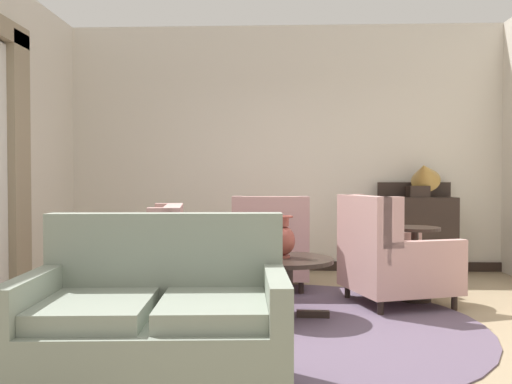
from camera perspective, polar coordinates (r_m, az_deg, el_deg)
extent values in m
plane|color=#9E896B|center=(4.08, 3.85, -15.55)|extent=(8.08, 8.08, 0.00)
cube|color=silver|center=(6.79, 3.16, 4.82)|extent=(5.82, 0.08, 3.19)
cube|color=black|center=(6.82, 3.15, -8.12)|extent=(5.66, 0.03, 0.12)
cylinder|color=#5B4C60|center=(4.36, 3.73, -14.33)|extent=(3.14, 3.14, 0.01)
cube|color=gray|center=(5.74, -24.73, 2.74)|extent=(0.10, 0.32, 2.66)
cylinder|color=black|center=(4.45, 3.47, -7.50)|extent=(0.79, 0.79, 0.04)
cylinder|color=black|center=(4.49, 3.46, -10.46)|extent=(0.10, 0.10, 0.43)
cube|color=black|center=(4.55, 6.31, -13.30)|extent=(0.28, 0.07, 0.07)
cube|color=black|center=(4.73, 1.95, -12.73)|extent=(0.20, 0.27, 0.07)
cube|color=black|center=(4.35, 2.26, -13.97)|extent=(0.17, 0.28, 0.07)
cylinder|color=brown|center=(4.46, 3.07, -7.10)|extent=(0.11, 0.11, 0.02)
ellipsoid|color=brown|center=(4.44, 3.07, -5.38)|extent=(0.20, 0.20, 0.25)
cylinder|color=brown|center=(4.43, 3.07, -3.27)|extent=(0.09, 0.09, 0.08)
torus|color=brown|center=(4.42, 3.07, -2.73)|extent=(0.16, 0.16, 0.02)
cube|color=gray|center=(2.92, -10.97, -16.36)|extent=(1.44, 0.91, 0.32)
cube|color=gray|center=(3.16, -9.96, -7.11)|extent=(1.40, 0.23, 0.53)
cube|color=gray|center=(2.89, -17.27, -12.28)|extent=(0.60, 0.66, 0.10)
cube|color=gray|center=(2.79, -4.76, -12.72)|extent=(0.60, 0.66, 0.10)
cube|color=gray|center=(2.97, -23.66, -10.63)|extent=(0.16, 0.73, 0.23)
cube|color=gray|center=(2.77, 2.31, -11.43)|extent=(0.16, 0.73, 0.23)
cylinder|color=black|center=(3.44, -20.30, -17.65)|extent=(0.06, 0.06, 0.14)
cylinder|color=black|center=(3.28, 1.01, -18.57)|extent=(0.06, 0.06, 0.14)
cube|color=tan|center=(5.72, 1.60, -7.81)|extent=(0.80, 0.86, 0.27)
cube|color=tan|center=(5.32, 1.62, -3.77)|extent=(0.79, 0.15, 0.61)
cube|color=tan|center=(5.41, 5.28, -2.91)|extent=(0.10, 0.20, 0.46)
cube|color=tan|center=(5.41, -2.05, -2.90)|extent=(0.10, 0.20, 0.46)
cube|color=tan|center=(5.75, 5.06, -5.32)|extent=(0.11, 0.75, 0.22)
cube|color=tan|center=(5.75, -1.86, -5.32)|extent=(0.11, 0.75, 0.22)
cylinder|color=black|center=(6.10, 4.59, -9.16)|extent=(0.06, 0.06, 0.14)
cylinder|color=black|center=(6.10, -1.41, -9.16)|extent=(0.06, 0.06, 0.14)
cylinder|color=black|center=(5.43, 5.00, -10.49)|extent=(0.06, 0.06, 0.14)
cylinder|color=black|center=(5.43, -1.77, -10.49)|extent=(0.06, 0.06, 0.14)
cube|color=tan|center=(4.66, -13.44, -9.98)|extent=(0.96, 0.97, 0.26)
cube|color=tan|center=(4.57, -9.07, -4.97)|extent=(0.26, 0.87, 0.56)
cube|color=tan|center=(4.94, -9.90, -3.71)|extent=(0.21, 0.13, 0.43)
cube|color=tan|center=(4.19, -10.56, -4.62)|extent=(0.21, 0.13, 0.43)
cube|color=tan|center=(5.00, -13.48, -6.51)|extent=(0.75, 0.21, 0.20)
cube|color=tan|center=(4.26, -14.77, -7.90)|extent=(0.75, 0.21, 0.20)
cylinder|color=black|center=(5.09, -16.83, -11.34)|extent=(0.06, 0.06, 0.14)
cylinder|color=black|center=(4.43, -18.52, -13.29)|extent=(0.06, 0.06, 0.14)
cylinder|color=black|center=(5.01, -8.96, -11.50)|extent=(0.06, 0.06, 0.14)
cylinder|color=black|center=(4.34, -9.40, -13.55)|extent=(0.06, 0.06, 0.14)
cube|color=tan|center=(5.15, 15.47, -8.63)|extent=(1.11, 1.06, 0.31)
cube|color=tan|center=(4.91, 11.65, -3.81)|extent=(0.38, 0.83, 0.59)
cube|color=tan|center=(4.63, 14.67, -3.27)|extent=(0.22, 0.16, 0.45)
cube|color=tan|center=(5.26, 10.74, -2.69)|extent=(0.22, 0.16, 0.45)
cube|color=tan|center=(4.83, 18.20, -6.28)|extent=(0.80, 0.34, 0.20)
cube|color=tan|center=(5.45, 13.99, -5.39)|extent=(0.80, 0.34, 0.20)
cylinder|color=black|center=(5.13, 21.05, -11.30)|extent=(0.06, 0.06, 0.14)
cylinder|color=black|center=(5.66, 17.01, -10.05)|extent=(0.06, 0.06, 0.14)
cylinder|color=black|center=(4.73, 13.57, -12.31)|extent=(0.06, 0.06, 0.14)
cylinder|color=black|center=(5.31, 10.06, -10.78)|extent=(0.06, 0.06, 0.14)
cylinder|color=black|center=(5.26, 17.13, -3.88)|extent=(0.48, 0.48, 0.03)
cylinder|color=black|center=(5.30, 17.10, -7.78)|extent=(0.07, 0.07, 0.70)
cylinder|color=black|center=(5.36, 17.08, -11.24)|extent=(0.31, 0.31, 0.04)
cube|color=black|center=(6.75, 17.35, -4.22)|extent=(0.92, 0.37, 0.87)
cube|color=black|center=(6.88, 17.03, 0.27)|extent=(0.92, 0.04, 0.18)
cube|color=black|center=(6.59, 14.16, -8.59)|extent=(0.06, 0.06, 0.10)
cube|color=black|center=(6.80, 20.98, -8.32)|extent=(0.06, 0.06, 0.10)
cube|color=black|center=(6.85, 13.69, -8.21)|extent=(0.06, 0.06, 0.10)
cube|color=black|center=(7.05, 20.27, -7.97)|extent=(0.06, 0.06, 0.10)
cube|color=black|center=(6.70, 17.43, 0.06)|extent=(0.24, 0.24, 0.14)
cone|color=#B28942|center=(6.64, 18.12, 2.02)|extent=(0.50, 0.56, 0.47)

